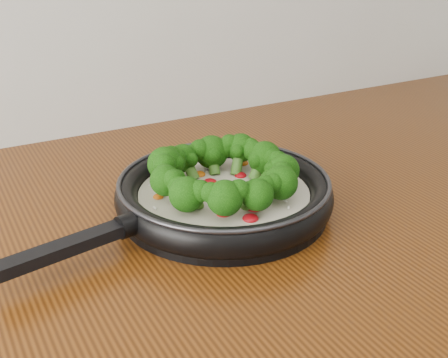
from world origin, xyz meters
TOP-DOWN VIEW (x-y plane):
  - skillet at (-0.08, 1.09)m, footprint 0.49×0.36m

SIDE VIEW (x-z plane):
  - skillet at x=-0.08m, z-range 0.89..0.98m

